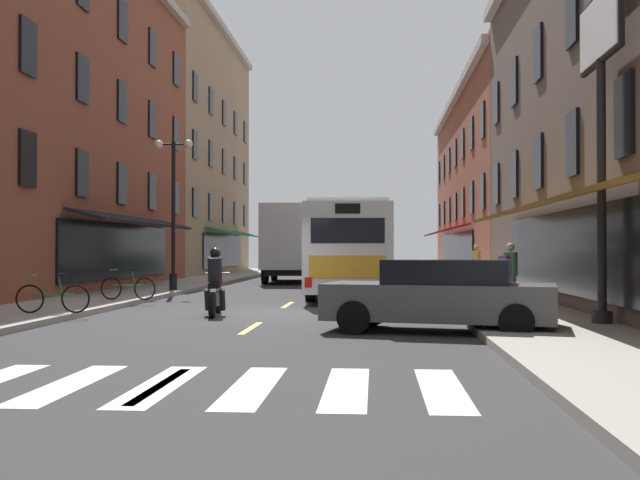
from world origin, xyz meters
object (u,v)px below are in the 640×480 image
Objects in this scene: pedestrian_near at (510,273)px; street_lamp_twin at (173,207)px; transit_bus at (349,249)px; billboard_sign at (601,75)px; sedan_near at (311,263)px; sedan_mid at (441,295)px; motorcycle_rider at (215,287)px; box_truck at (291,244)px; bicycle_mid at (53,297)px; bicycle_near at (128,287)px; pedestrian_mid at (476,264)px.

street_lamp_twin is (-10.80, 7.28, 2.17)m from pedestrian_near.
transit_bus reaches higher than pedestrian_near.
sedan_near is (-8.65, 33.43, -4.39)m from billboard_sign.
billboard_sign is 1.42× the size of sedan_mid.
transit_bus is at bearing -1.66° from street_lamp_twin.
motorcycle_rider is at bearing 162.33° from billboard_sign.
sedan_mid is at bearing -76.28° from box_truck.
billboard_sign is at bearing -64.47° from transit_bus.
billboard_sign is at bearing -75.50° from sedan_near.
box_truck reaches higher than bicycle_mid.
bicycle_near is (-6.28, -5.24, -1.13)m from transit_bus.
street_lamp_twin is (-3.20, -21.88, 2.45)m from sedan_near.
billboard_sign is 3.96× the size of pedestrian_mid.
street_lamp_twin is at bearing 178.34° from transit_bus.
box_truck is 1.58× the size of sedan_mid.
pedestrian_near reaches higher than motorcycle_rider.
transit_bus reaches higher than pedestrian_mid.
transit_bus is 2.54× the size of sedan_mid.
motorcycle_rider is at bearing -108.80° from transit_bus.
billboard_sign is 14.00m from bicycle_near.
box_truck is 15.67m from bicycle_near.
transit_bus is 2.57× the size of sedan_near.
bicycle_near is at bearing 87.22° from bicycle_mid.
sedan_mid is (5.38, -22.02, -1.20)m from box_truck.
sedan_mid is (5.41, -34.03, 0.00)m from sedan_near.
sedan_near is 0.84× the size of street_lamp_twin.
bicycle_mid is at bearing 172.81° from billboard_sign.
bicycle_mid is 18.73m from pedestrian_mid.
bicycle_near is (-8.48, 6.72, -0.22)m from sedan_mid.
billboard_sign is 13.07m from transit_bus.
motorcycle_rider is 9.85m from street_lamp_twin.
bicycle_near is (-11.72, 6.13, -4.61)m from billboard_sign.
sedan_mid is at bearing -32.39° from motorcycle_rider.
bicycle_mid is 10.40m from street_lamp_twin.
street_lamp_twin is (-0.14, 5.43, 2.67)m from bicycle_near.
billboard_sign is 9.84m from motorcycle_rider.
pedestrian_near is (7.57, -17.15, -0.91)m from box_truck.
pedestrian_near is (7.60, -29.16, 0.29)m from sedan_near.
pedestrian_near is at bearing 12.32° from motorcycle_rider.
billboard_sign reaches higher than transit_bus.
sedan_near is 0.99× the size of sedan_mid.
transit_bus reaches higher than sedan_mid.
bicycle_near is 15.21m from pedestrian_mid.
box_truck is 18.76m from pedestrian_near.
pedestrian_mid is 12.61m from street_lamp_twin.
bicycle_mid is (-0.22, -4.62, 0.00)m from bicycle_near.
sedan_mid is at bearing -13.57° from bicycle_mid.
box_truck is 22.69m from sedan_mid.
bicycle_mid is at bearing -161.79° from motorcycle_rider.
motorcycle_rider is 4.80m from bicycle_near.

